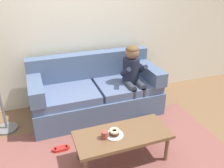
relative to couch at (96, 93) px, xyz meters
The scene contains 11 objects.
ground 0.91m from the couch, 96.32° to the right, with size 10.00×10.00×0.00m, color brown.
wall_back 1.20m from the couch, 99.57° to the left, with size 8.00×0.10×2.80m, color silver.
area_rug 1.15m from the couch, 94.89° to the right, with size 2.93×1.66×0.01m, color brown.
couch is the anchor object (origin of this frame).
coffee_table 1.19m from the couch, 91.03° to the right, with size 1.11×0.50×0.40m.
person_child 0.67m from the couch, 20.38° to the right, with size 0.34×0.58×1.10m.
plate 1.20m from the couch, 95.96° to the right, with size 0.21×0.21×0.01m, color white.
donut 1.20m from the couch, 95.96° to the right, with size 0.12×0.12×0.04m, color #422619.
donut_second 1.20m from the couch, 95.96° to the right, with size 0.12×0.12×0.04m, color beige.
mug 1.22m from the couch, 101.46° to the right, with size 0.08×0.08×0.09m, color #993D38.
toy_controller 1.08m from the couch, 132.23° to the right, with size 0.23×0.09×0.05m.
Camera 1 is at (-0.79, -2.37, 2.10)m, focal length 37.69 mm.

